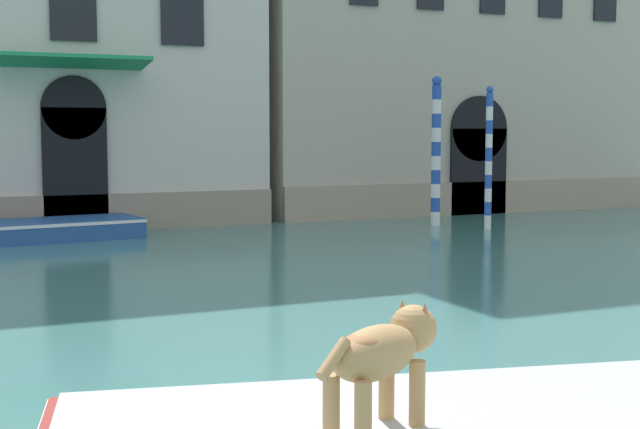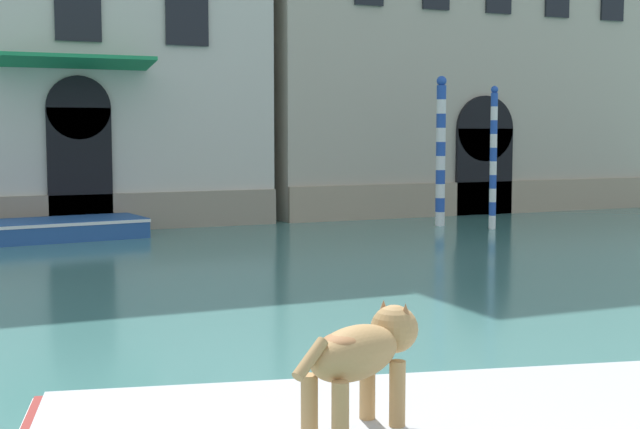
% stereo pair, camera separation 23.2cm
% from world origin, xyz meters
% --- Properties ---
extents(dog_on_deck, '(1.21, 0.78, 0.88)m').
position_xyz_m(dog_on_deck, '(-0.29, 3.76, 1.21)').
color(dog_on_deck, tan).
rests_on(dog_on_deck, boat_foreground).
extents(boat_moored_near_palazzo, '(4.89, 2.44, 0.51)m').
position_xyz_m(boat_moored_near_palazzo, '(-0.29, 21.66, 0.27)').
color(boat_moored_near_palazzo, '#234C8C').
rests_on(boat_moored_near_palazzo, ground_plane).
extents(mooring_pole_0, '(0.29, 0.29, 4.35)m').
position_xyz_m(mooring_pole_0, '(10.59, 20.56, 2.20)').
color(mooring_pole_0, white).
rests_on(mooring_pole_0, ground_plane).
extents(mooring_pole_2, '(0.20, 0.20, 4.02)m').
position_xyz_m(mooring_pole_2, '(11.49, 19.20, 2.03)').
color(mooring_pole_2, white).
rests_on(mooring_pole_2, ground_plane).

